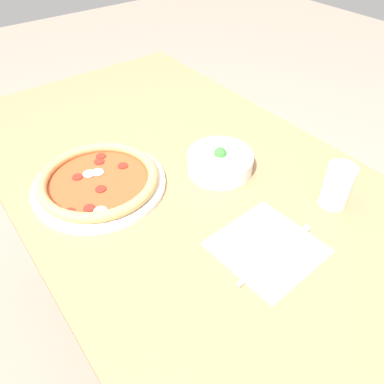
% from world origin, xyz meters
% --- Properties ---
extents(ground_plane, '(8.00, 8.00, 0.00)m').
position_xyz_m(ground_plane, '(0.00, 0.00, 0.00)').
color(ground_plane, gray).
extents(dining_table, '(1.37, 0.82, 0.77)m').
position_xyz_m(dining_table, '(0.00, 0.00, 0.66)').
color(dining_table, '#99724C').
rests_on(dining_table, ground_plane).
extents(pizza, '(0.33, 0.33, 0.04)m').
position_xyz_m(pizza, '(-0.05, -0.20, 0.79)').
color(pizza, white).
rests_on(pizza, dining_table).
extents(bowl, '(0.17, 0.17, 0.07)m').
position_xyz_m(bowl, '(0.08, 0.09, 0.80)').
color(bowl, white).
rests_on(bowl, dining_table).
extents(napkin, '(0.21, 0.21, 0.00)m').
position_xyz_m(napkin, '(0.34, -0.01, 0.77)').
color(napkin, white).
rests_on(napkin, dining_table).
extents(fork, '(0.03, 0.18, 0.00)m').
position_xyz_m(fork, '(0.31, -0.01, 0.77)').
color(fork, silver).
rests_on(fork, napkin).
extents(knife, '(0.03, 0.23, 0.01)m').
position_xyz_m(knife, '(0.37, -0.02, 0.77)').
color(knife, silver).
rests_on(knife, napkin).
extents(glass, '(0.06, 0.06, 0.11)m').
position_xyz_m(glass, '(0.34, 0.22, 0.82)').
color(glass, silver).
rests_on(glass, dining_table).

